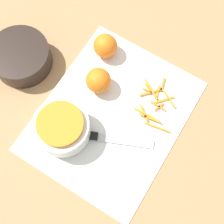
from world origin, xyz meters
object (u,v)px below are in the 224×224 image
object	(u,v)px
bowl_speckled	(62,128)
orange_right	(105,46)
knife	(93,136)
bowl_dark	(21,57)
orange_left	(98,80)

from	to	relation	value
bowl_speckled	orange_right	size ratio (longest dim) A/B	2.10
bowl_speckled	knife	size ratio (longest dim) A/B	0.64
bowl_speckled	bowl_dark	bearing A→B (deg)	63.04
bowl_dark	knife	distance (m)	0.32
bowl_speckled	knife	xyz separation A→B (m)	(0.03, -0.08, -0.04)
orange_right	orange_left	bearing A→B (deg)	-157.94
knife	bowl_dark	bearing A→B (deg)	140.92
bowl_dark	orange_left	distance (m)	0.24
bowl_speckled	orange_left	size ratio (longest dim) A/B	2.05
bowl_speckled	orange_left	world-z (taller)	bowl_speckled
orange_left	bowl_dark	bearing A→B (deg)	102.45
bowl_speckled	bowl_dark	xyz separation A→B (m)	(0.12, 0.23, -0.01)
bowl_speckled	orange_left	bearing A→B (deg)	-2.43
orange_left	orange_right	world-z (taller)	orange_left
knife	orange_left	world-z (taller)	orange_left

